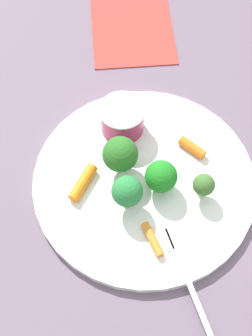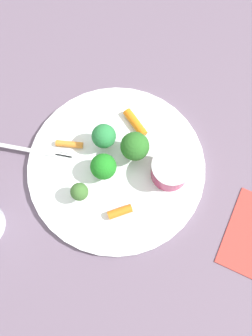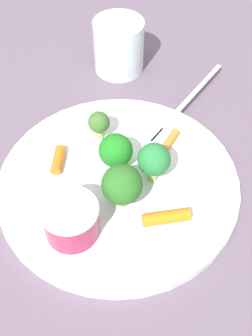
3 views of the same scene
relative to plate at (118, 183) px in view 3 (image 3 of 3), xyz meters
name	(u,v)px [view 3 (image 3 of 3)]	position (x,y,z in m)	size (l,w,h in m)	color
ground_plane	(118,186)	(0.00, 0.00, -0.01)	(2.40, 2.40, 0.00)	#635265
plate	(118,183)	(0.00, 0.00, 0.00)	(0.29, 0.29, 0.01)	white
sauce_cup	(71,221)	(-0.09, 0.00, 0.03)	(0.06, 0.06, 0.04)	#9F244C
broccoli_floret_0	(122,185)	(-0.03, -0.02, 0.04)	(0.05, 0.05, 0.06)	#8AA86D
broccoli_floret_1	(154,160)	(0.03, -0.03, 0.04)	(0.04, 0.04, 0.05)	#94B56B
broccoli_floret_2	(99,123)	(0.05, 0.06, 0.03)	(0.03, 0.03, 0.04)	#99BB64
broccoli_floret_3	(116,151)	(0.02, 0.02, 0.03)	(0.04, 0.04, 0.05)	#8EAC61
carrot_stick_0	(166,217)	(-0.02, -0.08, 0.01)	(0.01, 0.01, 0.05)	orange
carrot_stick_1	(58,160)	(-0.02, 0.08, 0.01)	(0.01, 0.01, 0.04)	orange
carrot_stick_2	(169,142)	(0.08, -0.02, 0.01)	(0.01, 0.01, 0.05)	orange
fork	(188,102)	(0.17, 0.00, 0.01)	(0.20, 0.01, 0.00)	silver
drinking_glass	(119,46)	(0.19, 0.13, 0.03)	(0.08, 0.08, 0.08)	silver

